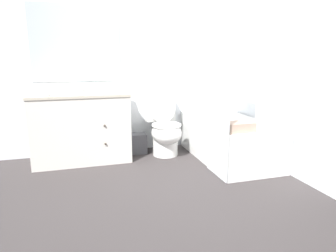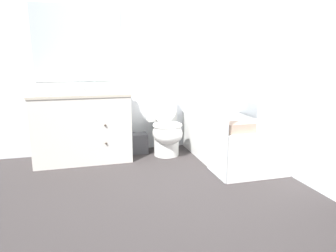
% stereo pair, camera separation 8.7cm
% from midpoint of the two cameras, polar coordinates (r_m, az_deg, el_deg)
% --- Properties ---
extents(ground_plane, '(14.00, 14.00, 0.00)m').
position_cam_midpoint_polar(ground_plane, '(2.84, 1.87, -13.21)').
color(ground_plane, '#383333').
extents(wall_back, '(8.00, 0.06, 2.50)m').
position_cam_midpoint_polar(wall_back, '(4.09, -4.80, 12.86)').
color(wall_back, silver).
rests_on(wall_back, ground_plane).
extents(wall_right, '(0.05, 2.56, 2.50)m').
position_cam_midpoint_polar(wall_right, '(3.87, 18.89, 12.22)').
color(wall_right, silver).
rests_on(wall_right, ground_plane).
extents(vanity_cabinet, '(1.15, 0.59, 0.84)m').
position_cam_midpoint_polar(vanity_cabinet, '(3.81, -15.28, -0.07)').
color(vanity_cabinet, silver).
rests_on(vanity_cabinet, ground_plane).
extents(sink_faucet, '(0.14, 0.12, 0.12)m').
position_cam_midpoint_polar(sink_faucet, '(3.92, -15.68, 6.87)').
color(sink_faucet, silver).
rests_on(sink_faucet, vanity_cabinet).
extents(toilet, '(0.39, 0.63, 0.83)m').
position_cam_midpoint_polar(toilet, '(3.91, 0.19, -0.54)').
color(toilet, white).
rests_on(toilet, ground_plane).
extents(bathtub, '(0.75, 1.45, 0.50)m').
position_cam_midpoint_polar(bathtub, '(3.83, 12.23, -2.51)').
color(bathtub, white).
rests_on(bathtub, ground_plane).
extents(shower_curtain, '(0.01, 0.47, 1.90)m').
position_cam_midpoint_polar(shower_curtain, '(3.11, 10.56, 7.28)').
color(shower_curtain, white).
rests_on(shower_curtain, ground_plane).
extents(wastebasket, '(0.23, 0.19, 0.26)m').
position_cam_midpoint_polar(wastebasket, '(4.03, -4.97, -3.28)').
color(wastebasket, '#4C4C51').
rests_on(wastebasket, ground_plane).
extents(tissue_box, '(0.12, 0.12, 0.11)m').
position_cam_midpoint_polar(tissue_box, '(3.90, -13.04, 7.15)').
color(tissue_box, silver).
rests_on(tissue_box, vanity_cabinet).
extents(soap_dispenser, '(0.07, 0.07, 0.17)m').
position_cam_midpoint_polar(soap_dispenser, '(3.83, -8.30, 7.68)').
color(soap_dispenser, white).
rests_on(soap_dispenser, vanity_cabinet).
extents(hand_towel_folded, '(0.20, 0.12, 0.06)m').
position_cam_midpoint_polar(hand_towel_folded, '(3.62, -22.60, 5.85)').
color(hand_towel_folded, white).
rests_on(hand_towel_folded, vanity_cabinet).
extents(bath_towel_folded, '(0.30, 0.19, 0.10)m').
position_cam_midpoint_polar(bath_towel_folded, '(3.19, 14.10, -0.23)').
color(bath_towel_folded, tan).
rests_on(bath_towel_folded, bathtub).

